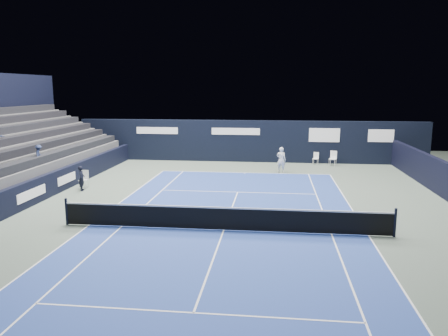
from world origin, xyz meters
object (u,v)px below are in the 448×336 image
object	(u,v)px
tennis_net	(224,218)
tennis_player	(281,160)
folding_chair_back_b	(316,157)
folding_chair_back_a	(333,156)
line_judge_chair	(84,178)

from	to	relation	value
tennis_net	tennis_player	xyz separation A→B (m)	(2.36, 12.32, 0.34)
folding_chair_back_b	tennis_player	distance (m)	4.39
folding_chair_back_a	tennis_net	xyz separation A→B (m)	(-6.11, -15.44, -0.19)
tennis_player	folding_chair_back_a	bearing A→B (deg)	39.69
tennis_net	tennis_player	world-z (taller)	tennis_player
line_judge_chair	tennis_player	world-z (taller)	tennis_player
folding_chair_back_b	line_judge_chair	bearing A→B (deg)	-126.90
line_judge_chair	tennis_player	bearing A→B (deg)	28.69
folding_chair_back_a	folding_chair_back_b	bearing A→B (deg)	-177.46
line_judge_chair	folding_chair_back_a	bearing A→B (deg)	32.03
folding_chair_back_a	tennis_player	bearing A→B (deg)	-117.97
line_judge_chair	tennis_net	world-z (taller)	tennis_net
folding_chair_back_b	folding_chair_back_a	bearing A→B (deg)	-1.35
tennis_player	tennis_net	bearing A→B (deg)	-100.83
tennis_player	line_judge_chair	bearing A→B (deg)	-152.13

